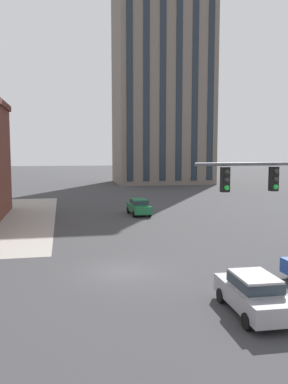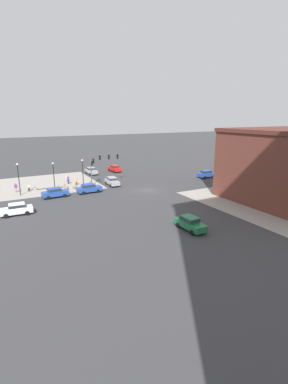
# 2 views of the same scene
# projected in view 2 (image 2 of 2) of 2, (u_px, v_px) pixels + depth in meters

# --- Properties ---
(ground_plane) EXTENTS (320.00, 320.00, 0.00)m
(ground_plane) POSITION_uv_depth(u_px,v_px,m) (147.00, 190.00, 53.07)
(ground_plane) COLOR #38383A
(sidewalk_corner_slab) EXTENTS (20.00, 19.00, 0.02)m
(sidewalk_corner_slab) POSITION_uv_depth(u_px,v_px,m) (46.00, 184.00, 58.09)
(sidewalk_corner_slab) COLOR gray
(sidewalk_corner_slab) RESTS_ON ground
(traffic_signal_main) EXTENTS (7.02, 2.09, 6.92)m
(traffic_signal_main) POSITION_uv_depth(u_px,v_px,m) (99.00, 163.00, 55.46)
(traffic_signal_main) COLOR #4C4C51
(traffic_signal_main) RESTS_ON ground
(bollard_sphere_curb_a) EXTENTS (0.77, 0.77, 0.77)m
(bollard_sphere_curb_a) POSITION_uv_depth(u_px,v_px,m) (82.00, 186.00, 54.65)
(bollard_sphere_curb_a) COLOR gray
(bollard_sphere_curb_a) RESTS_ON ground
(bollard_sphere_curb_b) EXTENTS (0.77, 0.77, 0.77)m
(bollard_sphere_curb_b) POSITION_uv_depth(u_px,v_px,m) (75.00, 187.00, 54.23)
(bollard_sphere_curb_b) COLOR gray
(bollard_sphere_curb_b) RESTS_ON ground
(bollard_sphere_curb_c) EXTENTS (0.77, 0.77, 0.77)m
(bollard_sphere_curb_c) POSITION_uv_depth(u_px,v_px,m) (67.00, 188.00, 53.48)
(bollard_sphere_curb_c) COLOR gray
(bollard_sphere_curb_c) RESTS_ON ground
(bench_near_signal) EXTENTS (1.82, 0.56, 0.49)m
(bench_near_signal) POSITION_uv_depth(u_px,v_px,m) (62.00, 186.00, 54.87)
(bench_near_signal) COLOR tan
(bench_near_signal) RESTS_ON ground
(bench_mid_block) EXTENTS (1.81, 0.52, 0.49)m
(bench_mid_block) POSITION_uv_depth(u_px,v_px,m) (41.00, 188.00, 53.50)
(bench_mid_block) COLOR tan
(bench_mid_block) RESTS_ON ground
(pedestrian_near_bench) EXTENTS (0.55, 0.24, 1.73)m
(pedestrian_near_bench) POSITION_uv_depth(u_px,v_px,m) (16.00, 187.00, 51.32)
(pedestrian_near_bench) COLOR gray
(pedestrian_near_bench) RESTS_ON ground
(pedestrian_at_curb) EXTENTS (0.50, 0.33, 1.54)m
(pedestrian_at_curb) POSITION_uv_depth(u_px,v_px,m) (76.00, 181.00, 56.80)
(pedestrian_at_curb) COLOR #232847
(pedestrian_at_curb) RESTS_ON ground
(pedestrian_walking_east) EXTENTS (0.38, 0.45, 1.63)m
(pedestrian_walking_east) POSITION_uv_depth(u_px,v_px,m) (67.00, 178.00, 59.56)
(pedestrian_walking_east) COLOR gray
(pedestrian_walking_east) RESTS_ON ground
(pedestrian_with_bag) EXTENTS (0.55, 0.23, 1.53)m
(pedestrian_with_bag) POSITION_uv_depth(u_px,v_px,m) (29.00, 187.00, 52.07)
(pedestrian_with_bag) COLOR black
(pedestrian_with_bag) RESTS_ON ground
(pedestrian_by_lamp) EXTENTS (0.41, 0.42, 1.75)m
(pedestrian_by_lamp) POSITION_uv_depth(u_px,v_px,m) (68.00, 179.00, 57.77)
(pedestrian_by_lamp) COLOR #232847
(pedestrian_by_lamp) RESTS_ON ground
(street_lamp_corner_near) EXTENTS (0.36, 0.36, 5.58)m
(street_lamp_corner_near) POSITION_uv_depth(u_px,v_px,m) (83.00, 170.00, 54.04)
(street_lamp_corner_near) COLOR black
(street_lamp_corner_near) RESTS_ON ground
(street_lamp_mid_sidewalk) EXTENTS (0.36, 0.36, 5.43)m
(street_lamp_mid_sidewalk) POSITION_uv_depth(u_px,v_px,m) (54.00, 173.00, 51.49)
(street_lamp_mid_sidewalk) COLOR black
(street_lamp_mid_sidewalk) RESTS_ON ground
(street_lamp_corner_far) EXTENTS (0.36, 0.36, 5.73)m
(street_lamp_corner_far) POSITION_uv_depth(u_px,v_px,m) (18.00, 176.00, 48.75)
(street_lamp_corner_far) COLOR black
(street_lamp_corner_far) RESTS_ON ground
(car_main_northbound_near) EXTENTS (2.00, 4.45, 1.68)m
(car_main_northbound_near) POSITION_uv_depth(u_px,v_px,m) (112.00, 181.00, 56.70)
(car_main_northbound_near) COLOR #99999E
(car_main_northbound_near) RESTS_ON ground
(car_main_northbound_far) EXTENTS (2.07, 4.49, 1.68)m
(car_main_northbound_far) POSITION_uv_depth(u_px,v_px,m) (91.00, 170.00, 67.63)
(car_main_northbound_far) COLOR #99999E
(car_main_northbound_far) RESTS_ON ground
(car_main_southbound_near) EXTENTS (4.45, 1.99, 1.68)m
(car_main_southbound_near) POSITION_uv_depth(u_px,v_px,m) (89.00, 188.00, 51.11)
(car_main_southbound_near) COLOR #23479E
(car_main_southbound_near) RESTS_ON ground
(car_main_southbound_far) EXTENTS (4.45, 1.99, 1.68)m
(car_main_southbound_far) POSITION_uv_depth(u_px,v_px,m) (16.00, 209.00, 39.58)
(car_main_southbound_far) COLOR silver
(car_main_southbound_far) RESTS_ON ground
(car_cross_eastbound) EXTENTS (2.04, 4.47, 1.68)m
(car_cross_eastbound) POSITION_uv_depth(u_px,v_px,m) (190.00, 223.00, 34.40)
(car_cross_eastbound) COLOR #1E6B3D
(car_cross_eastbound) RESTS_ON ground
(car_cross_westbound) EXTENTS (2.18, 4.54, 1.68)m
(car_cross_westbound) POSITION_uv_depth(u_px,v_px,m) (114.00, 168.00, 70.69)
(car_cross_westbound) COLOR red
(car_cross_westbound) RESTS_ON ground
(car_parked_curb) EXTENTS (4.51, 2.12, 1.68)m
(car_parked_curb) POSITION_uv_depth(u_px,v_px,m) (207.00, 174.00, 63.96)
(car_parked_curb) COLOR #23479E
(car_parked_curb) RESTS_ON ground
(car_main_mid) EXTENTS (4.47, 2.04, 1.68)m
(car_main_mid) POSITION_uv_depth(u_px,v_px,m) (55.00, 192.00, 48.19)
(car_main_mid) COLOR #23479E
(car_main_mid) RESTS_ON ground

